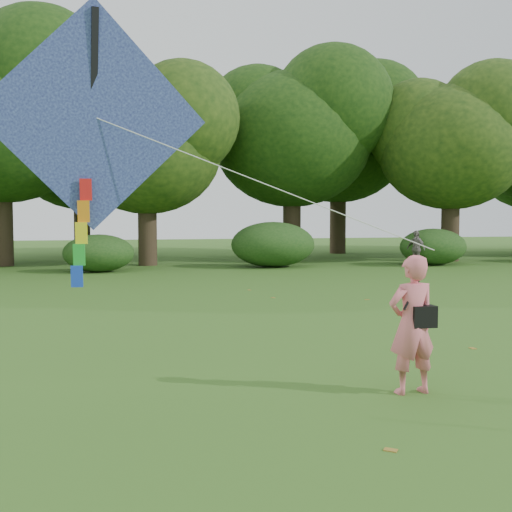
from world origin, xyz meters
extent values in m
plane|color=#265114|center=(0.00, 0.00, 0.00)|extent=(100.00, 100.00, 0.00)
imported|color=#E46B77|center=(-0.09, -0.79, 0.83)|extent=(0.64, 0.46, 1.67)
imported|color=gray|center=(8.80, 16.61, 0.76)|extent=(0.72, 0.96, 1.52)
cube|color=black|center=(0.03, -0.82, 0.93)|extent=(0.30, 0.20, 0.26)
cylinder|color=black|center=(-0.09, -0.83, 1.26)|extent=(0.33, 0.14, 0.47)
cube|color=#2737A9|center=(-3.77, 0.16, 3.30)|extent=(2.71, 0.36, 2.70)
cube|color=black|center=(-3.77, 0.19, 3.30)|extent=(0.18, 0.49, 2.46)
cylinder|color=white|center=(-1.81, -0.34, 2.51)|extent=(3.93, 1.01, 1.59)
cube|color=red|center=(-3.87, 0.18, 2.44)|extent=(0.14, 0.06, 0.26)
cube|color=orange|center=(-3.90, 0.18, 2.18)|extent=(0.14, 0.06, 0.26)
cube|color=yellow|center=(-3.93, 0.18, 1.92)|extent=(0.14, 0.06, 0.26)
cube|color=green|center=(-3.96, 0.18, 1.66)|extent=(0.14, 0.06, 0.26)
cube|color=blue|center=(-3.99, 0.18, 1.40)|extent=(0.14, 0.06, 0.26)
cylinder|color=#3A2D1E|center=(-8.00, 21.00, 1.92)|extent=(0.88, 0.88, 3.85)
ellipsoid|color=#1E3F11|center=(-8.00, 21.00, 6.05)|extent=(8.00, 8.00, 6.80)
cylinder|color=#3A2D1E|center=(-2.00, 20.00, 1.57)|extent=(0.80, 0.80, 3.15)
ellipsoid|color=#1E3F11|center=(-2.00, 20.00, 4.91)|extent=(6.40, 6.40, 5.44)
cylinder|color=#3A2D1E|center=(5.00, 22.00, 1.84)|extent=(0.86, 0.86, 3.67)
ellipsoid|color=#1E3F11|center=(5.00, 22.00, 5.76)|extent=(7.60, 7.60, 6.46)
cylinder|color=#3A2D1E|center=(12.00, 19.50, 1.72)|extent=(0.83, 0.83, 3.43)
ellipsoid|color=#1E3F11|center=(12.00, 19.50, 5.30)|extent=(6.80, 6.80, 5.78)
cylinder|color=#3A2D1E|center=(-5.00, 27.50, 1.75)|extent=(0.84, 0.84, 3.50)
ellipsoid|color=#1E3F11|center=(-5.00, 27.50, 5.43)|extent=(7.00, 7.00, 5.95)
cylinder|color=#3A2D1E|center=(9.00, 26.50, 2.01)|extent=(0.90, 0.90, 4.02)
ellipsoid|color=#1E3F11|center=(9.00, 26.50, 6.17)|extent=(7.80, 7.80, 6.63)
ellipsoid|color=#264919|center=(-4.00, 17.10, 0.71)|extent=(2.66, 2.09, 1.42)
ellipsoid|color=#264919|center=(3.00, 17.90, 0.94)|extent=(3.50, 2.75, 1.88)
ellipsoid|color=#264919|center=(10.00, 17.40, 0.79)|extent=(2.94, 2.31, 1.58)
cube|color=olive|center=(0.28, 10.06, 0.00)|extent=(0.10, 0.13, 0.01)
cube|color=olive|center=(2.06, 1.37, 0.00)|extent=(0.09, 0.12, 0.01)
cube|color=olive|center=(-1.14, -2.48, 0.00)|extent=(0.14, 0.14, 0.01)
cube|color=olive|center=(0.52, 8.24, 0.00)|extent=(0.12, 0.14, 0.01)
cube|color=olive|center=(2.75, 7.33, 0.00)|extent=(0.13, 0.09, 0.01)
camera|label=1|loc=(-3.60, -7.76, 2.13)|focal=45.00mm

